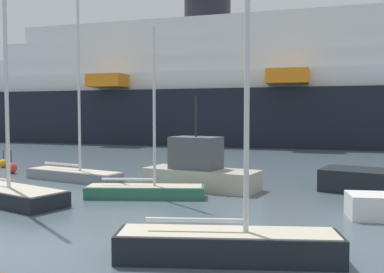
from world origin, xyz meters
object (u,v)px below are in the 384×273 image
(sailboat_0, at_px, (2,188))
(channel_buoy_1, at_px, (3,163))
(fishing_boat_1, at_px, (199,170))
(cruise_ship, at_px, (383,88))
(sailboat_1, at_px, (145,189))
(sailboat_2, at_px, (74,171))
(sailboat_4, at_px, (228,239))
(channel_buoy_0, at_px, (11,168))

(sailboat_0, bearing_deg, channel_buoy_1, 147.81)
(fishing_boat_1, relative_size, cruise_ship, 0.05)
(sailboat_1, relative_size, sailboat_2, 0.68)
(channel_buoy_1, bearing_deg, sailboat_4, -33.77)
(sailboat_0, relative_size, sailboat_4, 1.21)
(sailboat_0, xyz_separation_m, cruise_ship, (19.96, 44.25, 6.80))
(sailboat_0, relative_size, cruise_ship, 0.11)
(sailboat_1, xyz_separation_m, sailboat_4, (6.17, -7.42, 0.19))
(channel_buoy_1, bearing_deg, fishing_boat_1, -12.16)
(sailboat_0, height_order, channel_buoy_1, sailboat_0)
(sailboat_2, relative_size, cruise_ship, 0.09)
(sailboat_0, relative_size, sailboat_1, 1.75)
(fishing_boat_1, bearing_deg, sailboat_2, 8.58)
(sailboat_4, xyz_separation_m, cruise_ship, (7.75, 48.61, 6.82))
(sailboat_4, height_order, channel_buoy_0, sailboat_4)
(sailboat_1, distance_m, cruise_ship, 44.04)
(cruise_ship, bearing_deg, channel_buoy_1, -133.19)
(fishing_boat_1, distance_m, channel_buoy_1, 17.58)
(sailboat_4, bearing_deg, sailboat_0, 144.60)
(sailboat_0, height_order, cruise_ship, cruise_ship)
(channel_buoy_1, bearing_deg, sailboat_1, -24.52)
(sailboat_4, distance_m, channel_buoy_0, 22.24)
(sailboat_2, height_order, channel_buoy_0, sailboat_2)
(fishing_boat_1, bearing_deg, cruise_ship, -99.31)
(sailboat_0, distance_m, sailboat_4, 12.97)
(sailboat_2, bearing_deg, channel_buoy_0, 177.81)
(fishing_boat_1, height_order, cruise_ship, cruise_ship)
(channel_buoy_1, bearing_deg, cruise_ship, 49.25)
(cruise_ship, bearing_deg, fishing_boat_1, -110.36)
(channel_buoy_0, bearing_deg, sailboat_4, -32.84)
(fishing_boat_1, bearing_deg, channel_buoy_0, 3.47)
(cruise_ship, bearing_deg, sailboat_1, -111.11)
(channel_buoy_1, height_order, cruise_ship, cruise_ship)
(sailboat_2, height_order, sailboat_4, sailboat_2)
(sailboat_2, relative_size, fishing_boat_1, 1.83)
(sailboat_2, height_order, cruise_ship, cruise_ship)
(sailboat_2, height_order, fishing_boat_1, sailboat_2)
(channel_buoy_1, xyz_separation_m, cruise_ship, (29.40, 34.12, 7.12))
(sailboat_1, bearing_deg, channel_buoy_1, 138.05)
(sailboat_0, height_order, channel_buoy_0, sailboat_0)
(channel_buoy_1, relative_size, cruise_ship, 0.01)
(fishing_boat_1, xyz_separation_m, channel_buoy_1, (-17.17, 3.70, -0.72))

